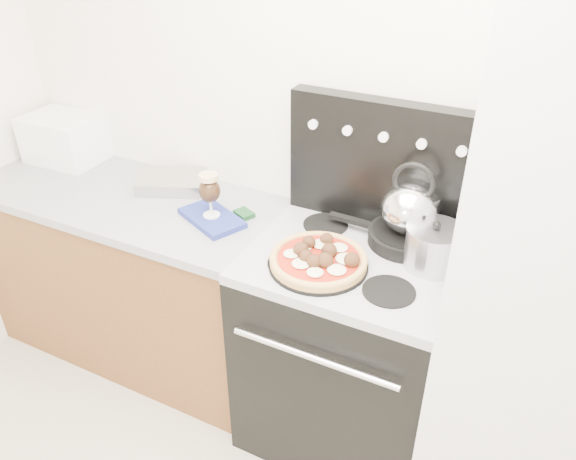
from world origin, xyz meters
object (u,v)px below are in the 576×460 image
Objects in this scene: stove_body at (347,352)px; oven_mitt at (212,218)px; fridge at (562,308)px; pizza at (318,258)px; toaster_oven at (64,138)px; beer_glass at (210,195)px; stock_pot at (433,248)px; base_cabinet at (139,278)px; tea_kettle at (411,204)px; pizza_pan at (318,265)px; skillet at (406,237)px.

oven_mitt is at bearing 179.60° from stove_body.
pizza is (-0.79, -0.09, 0.01)m from fridge.
fridge is 2.31m from toaster_oven.
stock_pot is (0.89, 0.06, -0.03)m from beer_glass.
fridge is (1.80, -0.05, 0.52)m from base_cabinet.
pizza is at bearing -139.03° from tea_kettle.
toaster_oven is (-1.60, 0.19, 0.57)m from stove_body.
beer_glass is 0.97× the size of stock_pot.
toaster_oven is at bearing 168.38° from pizza_pan.
stock_pot is at bearing -49.34° from tea_kettle.
toaster_oven is 1.03× the size of pizza.
toaster_oven is 1.00m from beer_glass.
stock_pot is at bearing 1.76° from base_cabinet.
stove_body is 4.47× the size of stock_pot.
beer_glass reaches higher than skillet.
oven_mitt is at bearing -168.06° from skillet.
tea_kettle is at bearing 50.64° from pizza.
tea_kettle reaches higher than skillet.
fridge is at bearing -1.27° from beer_glass.
oven_mitt is 0.82× the size of pizza.
toaster_oven reaches higher than stove_body.
fridge is at bearing 6.84° from pizza.
fridge is 9.96× the size of beer_glass.
stove_body is at bearing 177.95° from fridge.
fridge is 5.51× the size of pizza.
stock_pot is (0.26, 0.07, 0.55)m from stove_body.
fridge reaches higher than skillet.
toaster_oven is 1.27× the size of oven_mitt.
stock_pot is at bearing 4.03° from oven_mitt.
toaster_oven is at bearing 169.21° from oven_mitt.
stove_body is at bearing -140.39° from tea_kettle.
tea_kettle reaches higher than base_cabinet.
oven_mitt is at bearing 166.88° from pizza.
beer_glass reaches higher than stock_pot.
skillet is (0.14, 0.17, 0.51)m from stove_body.
fridge reaches higher than pizza_pan.
beer_glass is at bearing -12.21° from toaster_oven.
tea_kettle is 1.20× the size of stock_pot.
beer_glass is at bearing 178.73° from fridge.
pizza is (-0.09, -0.12, 0.52)m from stove_body.
stove_body is 2.47× the size of pizza_pan.
pizza_pan is (1.51, -0.31, -0.09)m from toaster_oven.
toaster_oven reaches higher than oven_mitt.
pizza is at bearing -13.12° from beer_glass.
pizza_pan is 0.03m from pizza.
beer_glass is (0.98, -0.19, 0.01)m from toaster_oven.
beer_glass is (-1.33, 0.03, 0.07)m from fridge.
stove_body is at bearing -130.73° from skillet.
pizza_pan is (1.01, -0.14, 0.50)m from base_cabinet.
beer_glass is at bearing -177.72° from tea_kettle.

